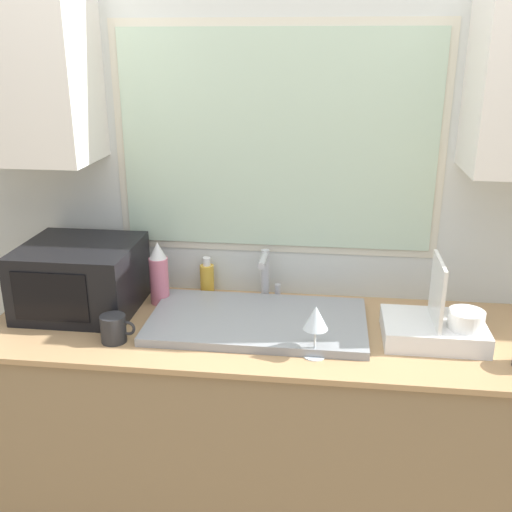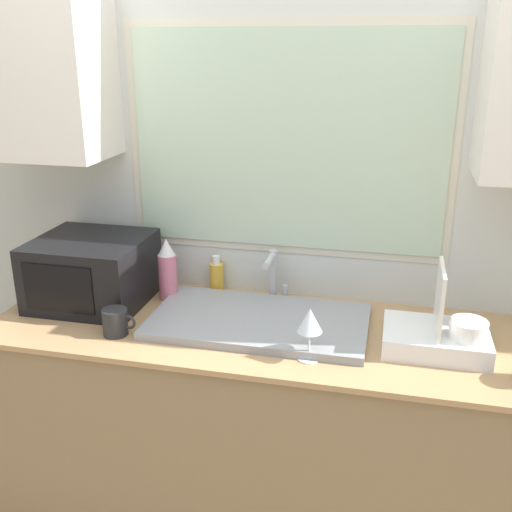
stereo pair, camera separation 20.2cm
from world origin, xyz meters
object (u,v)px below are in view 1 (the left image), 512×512
at_px(microwave, 81,277).
at_px(soap_bottle, 207,278).
at_px(faucet, 266,272).
at_px(wine_glass, 316,319).
at_px(spray_bottle, 159,274).
at_px(dish_rack, 437,326).
at_px(mug_near_sink, 114,329).

xyz_separation_m(microwave, soap_bottle, (0.44, 0.21, -0.06)).
height_order(faucet, wine_glass, faucet).
bearing_deg(microwave, spray_bottle, 17.64).
bearing_deg(soap_bottle, wine_glass, -46.42).
bearing_deg(faucet, dish_rack, -23.77).
height_order(faucet, mug_near_sink, faucet).
xyz_separation_m(microwave, mug_near_sink, (0.21, -0.25, -0.08)).
bearing_deg(dish_rack, faucet, 156.23).
distance_m(spray_bottle, wine_glass, 0.71).
bearing_deg(spray_bottle, soap_bottle, 36.08).
height_order(spray_bottle, soap_bottle, spray_bottle).
bearing_deg(soap_bottle, faucet, -9.78).
bearing_deg(soap_bottle, microwave, -154.81).
xyz_separation_m(dish_rack, wine_glass, (-0.41, -0.16, 0.08)).
relative_size(spray_bottle, wine_glass, 1.40).
distance_m(faucet, spray_bottle, 0.41).
bearing_deg(mug_near_sink, faucet, 41.09).
bearing_deg(soap_bottle, mug_near_sink, -116.76).
relative_size(dish_rack, mug_near_sink, 2.82).
distance_m(dish_rack, wine_glass, 0.45).
xyz_separation_m(spray_bottle, soap_bottle, (0.16, 0.12, -0.05)).
height_order(faucet, microwave, microwave).
height_order(microwave, wine_glass, microwave).
xyz_separation_m(faucet, wine_glass, (0.21, -0.43, 0.01)).
bearing_deg(soap_bottle, spray_bottle, -143.92).
height_order(faucet, soap_bottle, faucet).
relative_size(faucet, wine_glass, 1.13).
bearing_deg(spray_bottle, wine_glass, -29.98).
bearing_deg(mug_near_sink, soap_bottle, 63.24).
xyz_separation_m(dish_rack, mug_near_sink, (-1.09, -0.14, -0.01)).
relative_size(microwave, soap_bottle, 2.75).
distance_m(dish_rack, soap_bottle, 0.91).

